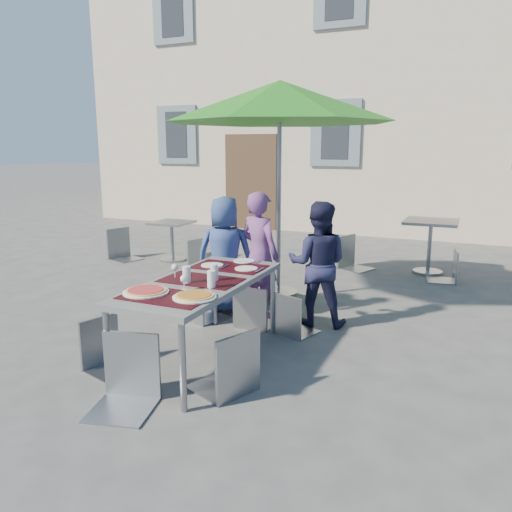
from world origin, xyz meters
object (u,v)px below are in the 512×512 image
at_px(chair_3, 104,314).
at_px(bg_chair_r_0, 192,235).
at_px(chair_4, 229,324).
at_px(chair_5, 124,329).
at_px(cafe_table_1, 430,235).
at_px(pizza_near_left, 146,291).
at_px(child_2, 318,264).
at_px(cafe_table_0, 172,236).
at_px(patio_umbrella, 280,103).
at_px(chair_0, 198,273).
at_px(chair_1, 254,281).
at_px(child_1, 259,254).
at_px(pizza_near_right, 194,296).
at_px(bg_chair_r_1, 450,247).
at_px(bg_chair_l_0, 121,225).
at_px(bg_chair_l_1, 352,232).
at_px(dining_table, 201,286).
at_px(chair_2, 292,290).
at_px(child_0, 225,255).

relative_size(chair_3, bg_chair_r_0, 0.96).
relative_size(chair_4, chair_5, 0.97).
bearing_deg(cafe_table_1, chair_5, -108.27).
relative_size(pizza_near_left, child_2, 0.27).
bearing_deg(cafe_table_0, patio_umbrella, -28.40).
bearing_deg(bg_chair_r_0, patio_umbrella, -29.70).
distance_m(chair_0, chair_1, 0.66).
xyz_separation_m(child_1, chair_3, (-0.66, -1.86, -0.22)).
distance_m(child_1, chair_3, 1.99).
height_order(pizza_near_right, chair_4, chair_4).
distance_m(chair_3, bg_chair_r_1, 5.02).
xyz_separation_m(child_2, bg_chair_l_0, (-4.07, 1.78, -0.08)).
relative_size(patio_umbrella, bg_chair_r_1, 3.11).
distance_m(chair_4, bg_chair_l_1, 4.53).
xyz_separation_m(dining_table, child_1, (-0.02, 1.36, 0.02)).
xyz_separation_m(child_1, chair_5, (-0.09, -2.29, -0.12)).
relative_size(pizza_near_left, cafe_table_0, 0.55).
height_order(pizza_near_left, bg_chair_r_0, bg_chair_r_0).
relative_size(chair_2, chair_3, 0.98).
bearing_deg(bg_chair_r_0, pizza_near_right, -58.66).
bearing_deg(cafe_table_1, child_2, -107.64).
xyz_separation_m(bg_chair_l_0, bg_chair_r_1, (5.28, 0.70, -0.09)).
bearing_deg(dining_table, patio_umbrella, 91.44).
distance_m(patio_umbrella, bg_chair_l_1, 2.77).
bearing_deg(bg_chair_r_1, chair_2, -114.93).
bearing_deg(bg_chair_r_1, chair_5, -112.83).
distance_m(patio_umbrella, bg_chair_r_1, 3.26).
relative_size(pizza_near_right, chair_1, 0.39).
bearing_deg(child_1, cafe_table_0, -19.91).
bearing_deg(child_2, chair_0, 7.87).
relative_size(dining_table, child_1, 1.29).
bearing_deg(cafe_table_1, dining_table, -110.68).
bearing_deg(chair_0, bg_chair_l_0, 141.95).
xyz_separation_m(pizza_near_left, chair_3, (-0.48, 0.03, -0.27)).
distance_m(dining_table, child_0, 1.40).
bearing_deg(bg_chair_l_1, cafe_table_0, -166.60).
bearing_deg(chair_5, chair_3, 142.69).
xyz_separation_m(pizza_near_right, child_0, (-0.67, 1.82, -0.09)).
bearing_deg(cafe_table_1, chair_0, -123.27).
bearing_deg(pizza_near_right, chair_2, 77.40).
xyz_separation_m(pizza_near_left, chair_0, (-0.37, 1.44, -0.22)).
bearing_deg(bg_chair_r_1, child_2, -116.12).
relative_size(pizza_near_left, child_0, 0.27).
bearing_deg(child_1, chair_4, 125.23).
distance_m(dining_table, chair_1, 0.97).
bearing_deg(chair_3, pizza_near_right, 0.95).
relative_size(chair_4, bg_chair_r_0, 1.11).
relative_size(child_1, chair_5, 1.42).
height_order(dining_table, pizza_near_right, pizza_near_right).
bearing_deg(bg_chair_l_1, patio_umbrella, -102.89).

